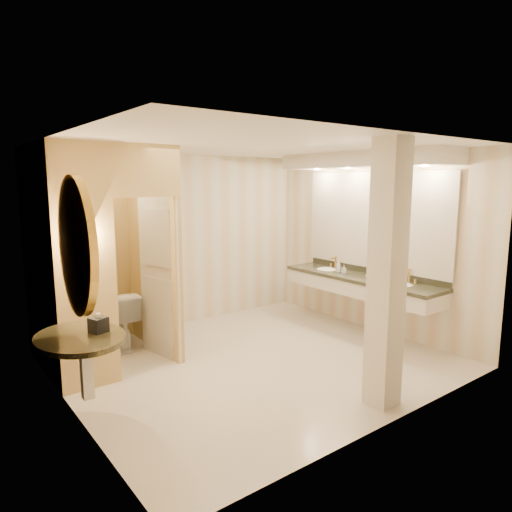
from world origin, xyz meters
The scene contains 16 objects.
floor centered at (0.00, 0.00, 0.00)m, with size 4.50×4.50×0.00m, color beige.
ceiling centered at (0.00, 0.00, 2.70)m, with size 4.50×4.50×0.00m, color white.
wall_back centered at (0.00, 2.00, 1.35)m, with size 4.50×0.02×2.70m, color beige.
wall_front centered at (0.00, -2.00, 1.35)m, with size 4.50×0.02×2.70m, color beige.
wall_left centered at (-2.25, 0.00, 1.35)m, with size 0.02×4.00×2.70m, color beige.
wall_right centered at (2.25, 0.00, 1.35)m, with size 0.02×4.00×2.70m, color beige.
toilet_closet centered at (-1.11, 0.97, 1.39)m, with size 1.50×1.55×2.70m.
wall_sconce centered at (-1.93, 0.43, 1.73)m, with size 0.14×0.14×0.42m.
vanity centered at (1.98, -0.05, 1.63)m, with size 0.75×2.78×2.09m.
console_shelf centered at (-2.21, -0.26, 1.34)m, with size 0.98×0.98×1.94m.
pillar centered at (0.35, -1.69, 1.35)m, with size 0.28×0.28×2.70m, color beige.
tissue_box centered at (-2.06, -0.26, 0.95)m, with size 0.14×0.14×0.14m, color black.
toilet centered at (-1.22, 1.56, 0.40)m, with size 0.45×0.78×0.80m, color white.
soap_bottle_a centered at (1.93, 0.27, 0.94)m, with size 0.06×0.06×0.12m, color beige.
soap_bottle_b centered at (1.91, -0.22, 0.93)m, with size 0.08×0.08×0.10m, color silver.
soap_bottle_c centered at (1.92, 0.38, 0.97)m, with size 0.08×0.08×0.20m, color #C6B28C.
Camera 1 is at (-3.38, -4.44, 2.26)m, focal length 32.00 mm.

